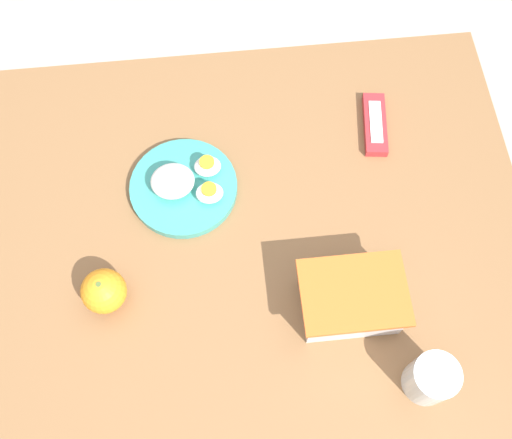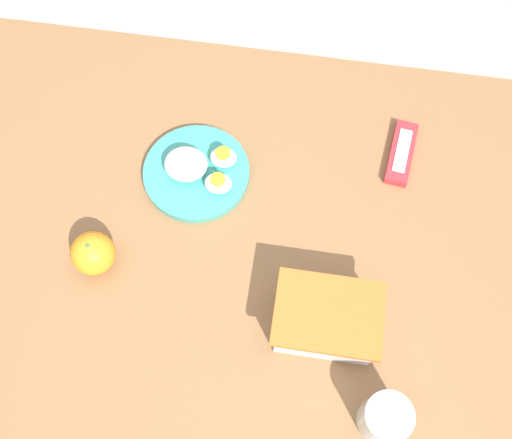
{
  "view_description": "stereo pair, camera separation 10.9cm",
  "coord_description": "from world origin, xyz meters",
  "views": [
    {
      "loc": [
        -0.02,
        0.4,
        1.75
      ],
      "look_at": [
        -0.06,
        -0.03,
        0.75
      ],
      "focal_mm": 42.0,
      "sensor_mm": 36.0,
      "label": 1
    },
    {
      "loc": [
        -0.13,
        0.4,
        1.75
      ],
      "look_at": [
        -0.06,
        -0.03,
        0.75
      ],
      "focal_mm": 42.0,
      "sensor_mm": 36.0,
      "label": 2
    }
  ],
  "objects": [
    {
      "name": "candy_bar",
      "position": [
        -0.32,
        -0.23,
        0.73
      ],
      "size": [
        0.06,
        0.14,
        0.02
      ],
      "color": "#B7282D",
      "rests_on": "table"
    },
    {
      "name": "rice_plate",
      "position": [
        0.07,
        -0.12,
        0.73
      ],
      "size": [
        0.21,
        0.21,
        0.06
      ],
      "color": "teal",
      "rests_on": "table"
    },
    {
      "name": "food_container",
      "position": [
        -0.21,
        0.14,
        0.76
      ],
      "size": [
        0.18,
        0.13,
        0.09
      ],
      "color": "white",
      "rests_on": "table"
    },
    {
      "name": "orange_fruit",
      "position": [
        0.21,
        0.08,
        0.76
      ],
      "size": [
        0.08,
        0.08,
        0.08
      ],
      "color": "orange",
      "rests_on": "table"
    },
    {
      "name": "table",
      "position": [
        0.0,
        0.0,
        0.65
      ],
      "size": [
        1.15,
        0.89,
        0.72
      ],
      "color": "brown",
      "rests_on": "ground_plane"
    },
    {
      "name": "ground_plane",
      "position": [
        0.0,
        0.0,
        0.0
      ],
      "size": [
        10.0,
        10.0,
        0.0
      ],
      "primitive_type": "plane",
      "color": "#B2A899"
    },
    {
      "name": "drinking_glass",
      "position": [
        -0.31,
        0.28,
        0.76
      ],
      "size": [
        0.08,
        0.08,
        0.09
      ],
      "color": "silver",
      "rests_on": "table"
    }
  ]
}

